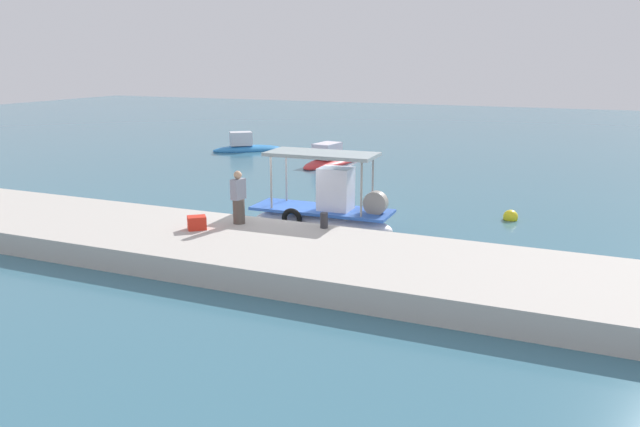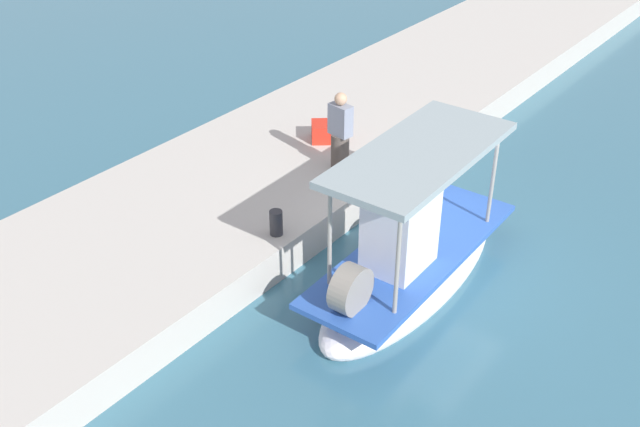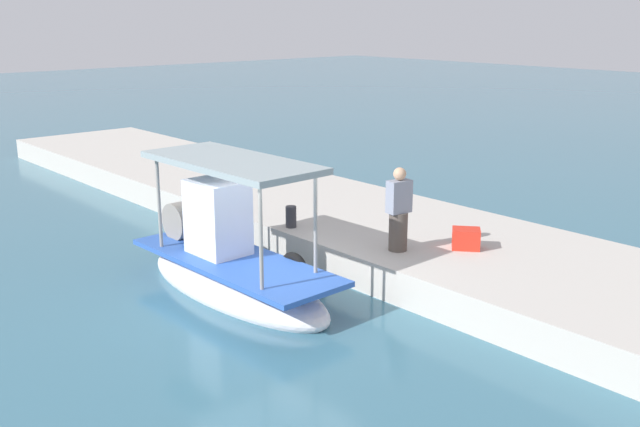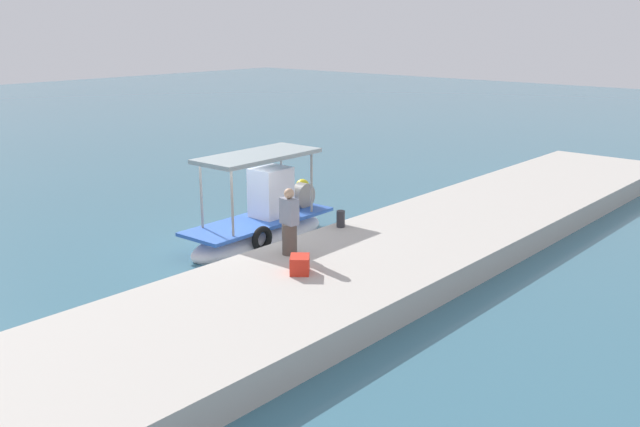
{
  "view_description": "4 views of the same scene",
  "coord_description": "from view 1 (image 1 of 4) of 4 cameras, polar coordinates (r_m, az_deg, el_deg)",
  "views": [
    {
      "loc": [
        9.26,
        -19.15,
        5.78
      ],
      "look_at": [
        1.77,
        -1.68,
        1.01
      ],
      "focal_mm": 34.86,
      "sensor_mm": 36.0,
      "label": 1
    },
    {
      "loc": [
        10.61,
        5.5,
        8.2
      ],
      "look_at": [
        1.32,
        -1.7,
        0.89
      ],
      "focal_mm": 42.49,
      "sensor_mm": 36.0,
      "label": 2
    },
    {
      "loc": [
        -10.08,
        7.75,
        5.27
      ],
      "look_at": [
        1.67,
        -2.59,
        0.99
      ],
      "focal_mm": 41.2,
      "sensor_mm": 36.0,
      "label": 3
    },
    {
      "loc": [
        -12.51,
        -14.13,
        6.27
      ],
      "look_at": [
        1.26,
        -2.04,
        1.24
      ],
      "focal_mm": 39.04,
      "sensor_mm": 36.0,
      "label": 4
    }
  ],
  "objects": [
    {
      "name": "dock_quay",
      "position": [
        18.49,
        -8.02,
        -3.16
      ],
      "size": [
        36.0,
        4.73,
        0.68
      ],
      "primitive_type": "cube",
      "color": "#BCB6AD",
      "rests_on": "ground_plane"
    },
    {
      "name": "cargo_crate",
      "position": [
        19.34,
        -11.24,
        -0.84
      ],
      "size": [
        0.7,
        0.69,
        0.41
      ],
      "primitive_type": "cube",
      "rotation": [
        0.0,
        0.0,
        0.7
      ],
      "color": "red",
      "rests_on": "dock_quay"
    },
    {
      "name": "moored_boat_near",
      "position": [
        35.02,
        1.03,
        4.93
      ],
      "size": [
        2.49,
        5.6,
        1.46
      ],
      "color": "red",
      "rests_on": "ground_plane"
    },
    {
      "name": "mooring_bollard",
      "position": [
        19.12,
        0.38,
        -0.63
      ],
      "size": [
        0.24,
        0.24,
        0.48
      ],
      "primitive_type": "cylinder",
      "color": "#2D2D33",
      "rests_on": "dock_quay"
    },
    {
      "name": "main_fishing_boat",
      "position": [
        21.57,
        0.41,
        -0.02
      ],
      "size": [
        5.14,
        1.85,
        3.01
      ],
      "color": "white",
      "rests_on": "ground_plane"
    },
    {
      "name": "marker_buoy",
      "position": [
        23.84,
        17.08,
        -0.31
      ],
      "size": [
        0.53,
        0.53,
        0.53
      ],
      "color": "yellow",
      "rests_on": "ground_plane"
    },
    {
      "name": "fisherman_near_bollard",
      "position": [
        19.68,
        -7.49,
        1.26
      ],
      "size": [
        0.43,
        0.51,
        1.69
      ],
      "color": "#524740",
      "rests_on": "dock_quay"
    },
    {
      "name": "ground_plane",
      "position": [
        22.04,
        -2.51,
        -1.13
      ],
      "size": [
        120.0,
        120.0,
        0.0
      ],
      "primitive_type": "plane",
      "color": "#38697E"
    },
    {
      "name": "moored_boat_mid",
      "position": [
        40.22,
        -6.73,
        6.03
      ],
      "size": [
        4.46,
        3.97,
        1.47
      ],
      "color": "#2B7BC5",
      "rests_on": "ground_plane"
    }
  ]
}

